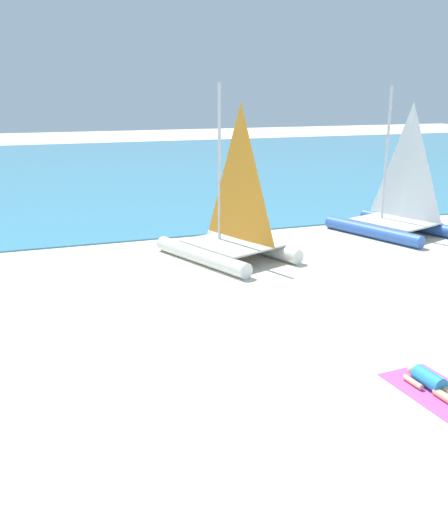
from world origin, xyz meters
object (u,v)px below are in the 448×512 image
object	(u,v)px
towel_left	(436,392)
sailboat_white	(230,234)
sunbather_left	(434,384)
sailboat_blue	(394,213)

from	to	relation	value
towel_left	sailboat_white	bearing A→B (deg)	93.18
sailboat_white	sunbather_left	distance (m)	9.16
sailboat_blue	sunbather_left	distance (m)	11.91
sailboat_white	sailboat_blue	bearing A→B (deg)	-12.96
sailboat_white	sunbather_left	world-z (taller)	sailboat_white
towel_left	sunbather_left	xyz separation A→B (m)	(-0.00, 0.07, 0.13)
sailboat_blue	towel_left	xyz separation A→B (m)	(-6.27, -10.16, -0.78)
towel_left	sailboat_blue	bearing A→B (deg)	58.32
sailboat_white	sailboat_blue	world-z (taller)	sailboat_white
sailboat_blue	sunbather_left	bearing A→B (deg)	-140.96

